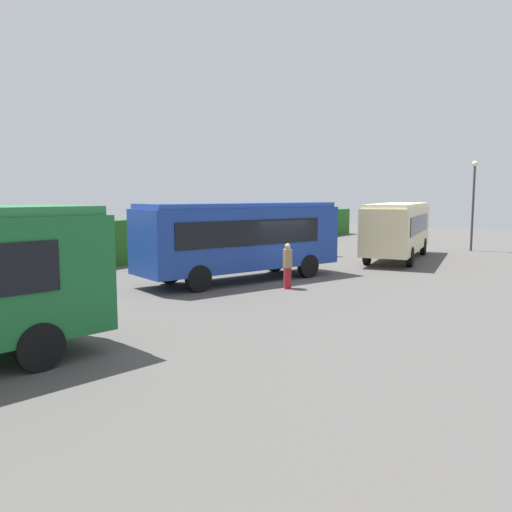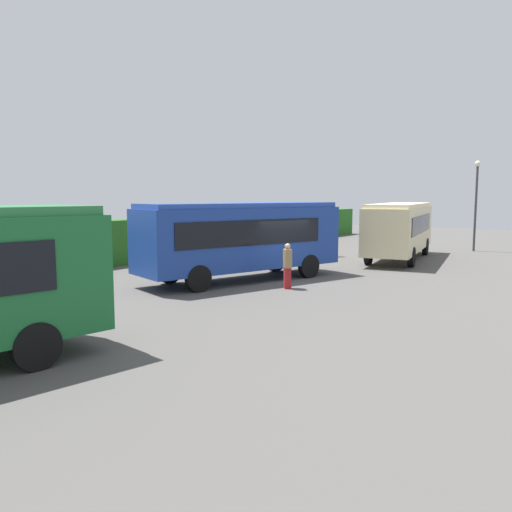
# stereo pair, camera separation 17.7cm
# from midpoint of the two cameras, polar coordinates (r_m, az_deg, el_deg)

# --- Properties ---
(ground_plane) EXTENTS (79.03, 79.03, 0.00)m
(ground_plane) POSITION_cam_midpoint_polar(r_m,az_deg,el_deg) (21.51, 2.49, -2.73)
(ground_plane) COLOR #514F4C
(bus_blue) EXTENTS (9.17, 4.98, 3.21)m
(bus_blue) POSITION_cam_midpoint_polar(r_m,az_deg,el_deg) (21.32, -1.38, 2.20)
(bus_blue) COLOR navy
(bus_blue) RESTS_ON ground_plane
(bus_cream) EXTENTS (9.48, 4.04, 3.07)m
(bus_cream) POSITION_cam_midpoint_polar(r_m,az_deg,el_deg) (29.39, 15.72, 3.07)
(bus_cream) COLOR beige
(bus_cream) RESTS_ON ground_plane
(person_right) EXTENTS (0.49, 0.49, 1.72)m
(person_right) POSITION_cam_midpoint_polar(r_m,az_deg,el_deg) (19.62, 3.74, -0.98)
(person_right) COLOR maroon
(person_right) RESTS_ON ground_plane
(person_far) EXTENTS (0.50, 0.49, 1.73)m
(person_far) POSITION_cam_midpoint_polar(r_m,az_deg,el_deg) (30.08, 8.42, 1.67)
(person_far) COLOR black
(person_far) RESTS_ON ground_plane
(hedge_row) EXTENTS (51.52, 1.37, 2.27)m
(hedge_row) POSITION_cam_midpoint_polar(r_m,az_deg,el_deg) (27.63, -14.07, 1.56)
(hedge_row) COLOR #26621F
(hedge_row) RESTS_ON ground_plane
(lamppost) EXTENTS (0.36, 0.36, 5.65)m
(lamppost) POSITION_cam_midpoint_polar(r_m,az_deg,el_deg) (35.39, 23.22, 6.18)
(lamppost) COLOR #38383D
(lamppost) RESTS_ON ground_plane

